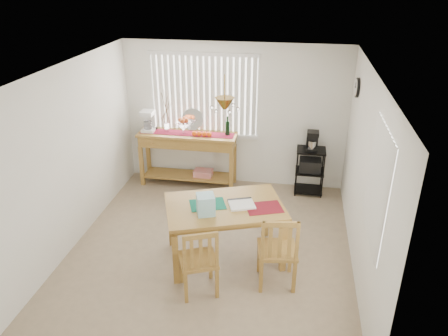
% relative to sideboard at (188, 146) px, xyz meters
% --- Properties ---
extents(ground, '(4.00, 4.50, 0.01)m').
position_rel_sideboard_xyz_m(ground, '(0.81, -1.98, -0.76)').
color(ground, tan).
extents(room_shell, '(4.20, 4.70, 2.70)m').
position_rel_sideboard_xyz_m(room_shell, '(0.81, -1.96, 0.94)').
color(room_shell, white).
rests_on(room_shell, ground).
extents(sideboard, '(1.79, 0.50, 1.01)m').
position_rel_sideboard_xyz_m(sideboard, '(0.00, 0.00, 0.00)').
color(sideboard, '#AD813A').
rests_on(sideboard, ground).
extents(sideboard_items, '(1.70, 0.43, 0.77)m').
position_rel_sideboard_xyz_m(sideboard_items, '(-0.29, 0.02, 0.41)').
color(sideboard_items, maroon).
rests_on(sideboard_items, sideboard).
extents(wire_cart, '(0.50, 0.40, 0.84)m').
position_rel_sideboard_xyz_m(wire_cart, '(2.21, 0.02, -0.25)').
color(wire_cart, black).
rests_on(wire_cart, ground).
extents(cart_items, '(0.20, 0.24, 0.35)m').
position_rel_sideboard_xyz_m(cart_items, '(2.21, 0.03, 0.25)').
color(cart_items, black).
rests_on(cart_items, wire_cart).
extents(dining_table, '(1.81, 1.48, 0.84)m').
position_rel_sideboard_xyz_m(dining_table, '(1.04, -2.14, -0.02)').
color(dining_table, '#AD813A').
rests_on(dining_table, ground).
extents(table_items, '(1.31, 0.65, 0.27)m').
position_rel_sideboard_xyz_m(table_items, '(0.94, -2.32, 0.18)').
color(table_items, '#147257').
rests_on(table_items, dining_table).
extents(chair_left, '(0.59, 0.59, 0.97)m').
position_rel_sideboard_xyz_m(chair_left, '(0.85, -2.92, -0.28)').
color(chair_left, '#AD813A').
rests_on(chair_left, ground).
extents(chair_right, '(0.55, 0.55, 1.04)m').
position_rel_sideboard_xyz_m(chair_right, '(1.79, -2.60, -0.24)').
color(chair_right, '#AD813A').
rests_on(chair_right, ground).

